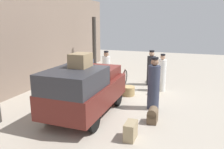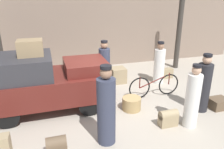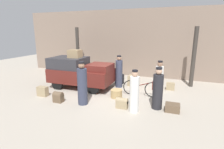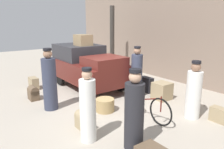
{
  "view_description": "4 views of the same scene",
  "coord_description": "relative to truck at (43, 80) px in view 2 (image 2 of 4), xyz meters",
  "views": [
    {
      "loc": [
        -7.86,
        -2.71,
        2.99
      ],
      "look_at": [
        0.2,
        0.2,
        0.95
      ],
      "focal_mm": 35.0,
      "sensor_mm": 36.0,
      "label": 1
    },
    {
      "loc": [
        -1.6,
        -5.68,
        3.21
      ],
      "look_at": [
        0.2,
        0.2,
        0.95
      ],
      "focal_mm": 35.0,
      "sensor_mm": 36.0,
      "label": 2
    },
    {
      "loc": [
        3.08,
        -7.78,
        3.03
      ],
      "look_at": [
        0.2,
        0.2,
        0.95
      ],
      "focal_mm": 28.0,
      "sensor_mm": 36.0,
      "label": 3
    },
    {
      "loc": [
        5.61,
        -3.79,
        2.61
      ],
      "look_at": [
        0.2,
        0.2,
        0.95
      ],
      "focal_mm": 35.0,
      "sensor_mm": 36.0,
      "label": 4
    }
  ],
  "objects": [
    {
      "name": "trunk_on_truck_roof",
      "position": [
        -0.23,
        -0.0,
        0.97
      ],
      "size": [
        0.65,
        0.54,
        0.42
      ],
      "color": "#937A56",
      "rests_on": "truck"
    },
    {
      "name": "suitcase_small_leather",
      "position": [
        4.78,
        1.24,
        -0.71
      ],
      "size": [
        0.43,
        0.26,
        0.39
      ],
      "color": "#9E8966",
      "rests_on": "ground"
    },
    {
      "name": "ground_plane",
      "position": [
        1.79,
        -0.42,
        -0.91
      ],
      "size": [
        30.0,
        30.0,
        0.0
      ],
      "primitive_type": "plane",
      "color": "#A89E8E"
    },
    {
      "name": "trunk_barrel_dark",
      "position": [
        3.01,
        -1.85,
        -0.68
      ],
      "size": [
        0.48,
        0.24,
        0.44
      ],
      "color": "#9E8966",
      "rests_on": "ground"
    },
    {
      "name": "conductor_in_dark_uniform",
      "position": [
        1.31,
        -2.02,
        -0.06
      ],
      "size": [
        0.41,
        0.41,
        1.85
      ],
      "color": "#33384C",
      "rests_on": "ground"
    },
    {
      "name": "bicycle",
      "position": [
        3.47,
        -0.17,
        -0.53
      ],
      "size": [
        1.79,
        0.04,
        0.78
      ],
      "color": "black",
      "rests_on": "ground"
    },
    {
      "name": "suitcase_tan_flat",
      "position": [
        4.94,
        -1.46,
        -0.76
      ],
      "size": [
        0.55,
        0.45,
        0.3
      ],
      "color": "brown",
      "rests_on": "ground"
    },
    {
      "name": "wicker_basket",
      "position": [
        2.42,
        -0.79,
        -0.72
      ],
      "size": [
        0.55,
        0.55,
        0.38
      ],
      "color": "tan",
      "rests_on": "ground"
    },
    {
      "name": "trunk_umber_medium",
      "position": [
        2.72,
        1.36,
        -0.62
      ],
      "size": [
        0.55,
        0.54,
        0.58
      ],
      "color": "#9E8966",
      "rests_on": "ground"
    },
    {
      "name": "porter_carrying_trunk",
      "position": [
        4.2,
        0.89,
        -0.19
      ],
      "size": [
        0.4,
        0.4,
        1.6
      ],
      "color": "white",
      "rests_on": "ground"
    },
    {
      "name": "suitcase_black_upright",
      "position": [
        0.18,
        -2.19,
        -0.67
      ],
      "size": [
        0.42,
        0.29,
        0.47
      ],
      "color": "brown",
      "rests_on": "ground"
    },
    {
      "name": "trunk_large_brown",
      "position": [
        1.85,
        1.49,
        -0.62
      ],
      "size": [
        0.52,
        0.24,
        0.57
      ],
      "color": "#232328",
      "rests_on": "ground"
    },
    {
      "name": "porter_lifting_near_truck",
      "position": [
        4.34,
        -1.4,
        -0.13
      ],
      "size": [
        0.41,
        0.41,
        1.7
      ],
      "color": "#232328",
      "rests_on": "ground"
    },
    {
      "name": "porter_standing_middle",
      "position": [
        2.03,
        0.81,
        -0.09
      ],
      "size": [
        0.39,
        0.39,
        1.78
      ],
      "color": "#33384C",
      "rests_on": "ground"
    },
    {
      "name": "truck",
      "position": [
        0.0,
        0.0,
        0.0
      ],
      "size": [
        3.44,
        1.66,
        1.66
      ],
      "color": "black",
      "rests_on": "ground"
    },
    {
      "name": "canopy_pillar_right",
      "position": [
        5.86,
        2.3,
        0.75
      ],
      "size": [
        0.23,
        0.23,
        3.32
      ],
      "color": "#38332D",
      "rests_on": "ground"
    },
    {
      "name": "porter_with_bicycle",
      "position": [
        3.54,
        -2.02,
        -0.14
      ],
      "size": [
        0.36,
        0.36,
        1.67
      ],
      "color": "white",
      "rests_on": "ground"
    },
    {
      "name": "station_building_facade",
      "position": [
        1.79,
        3.65,
        1.34
      ],
      "size": [
        16.0,
        0.15,
        4.5
      ],
      "color": "gray",
      "rests_on": "ground"
    }
  ]
}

